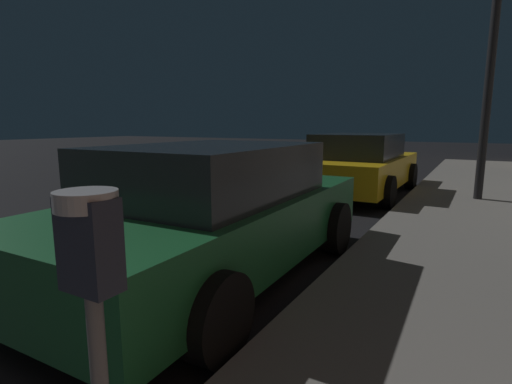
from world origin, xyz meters
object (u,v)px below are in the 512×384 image
object	(u,v)px
car_yellow_cab	(360,164)
car_green	(214,211)
street_lamp	(496,8)
parking_meter	(93,287)

from	to	relation	value
car_yellow_cab	car_green	bearing A→B (deg)	-89.99
car_green	street_lamp	xyz separation A→B (m)	(2.47, 5.68, 3.07)
car_green	car_yellow_cab	xyz separation A→B (m)	(-0.00, 5.84, -0.01)
parking_meter	car_yellow_cab	bearing A→B (deg)	99.44
street_lamp	car_yellow_cab	bearing A→B (deg)	176.39
car_yellow_cab	street_lamp	world-z (taller)	street_lamp
car_green	car_yellow_cab	world-z (taller)	same
car_yellow_cab	street_lamp	xyz separation A→B (m)	(2.47, -0.16, 3.08)
parking_meter	car_yellow_cab	world-z (taller)	parking_meter
car_green	car_yellow_cab	size ratio (longest dim) A/B	0.98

